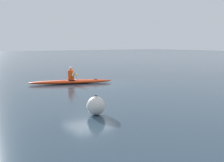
{
  "coord_description": "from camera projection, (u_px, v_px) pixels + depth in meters",
  "views": [
    {
      "loc": [
        8.33,
        14.28,
        2.38
      ],
      "look_at": [
        0.97,
        3.82,
        0.7
      ],
      "focal_mm": 45.7,
      "sensor_mm": 36.0,
      "label": 1
    }
  ],
  "objects": [
    {
      "name": "ground_plane",
      "position": [
        88.0,
        85.0,
        16.64
      ],
      "size": [
        160.0,
        160.0,
        0.0
      ],
      "primitive_type": "plane",
      "color": "#283D4C"
    },
    {
      "name": "kayak",
      "position": [
        71.0,
        82.0,
        17.03
      ],
      "size": [
        4.88,
        2.31,
        0.24
      ],
      "color": "red",
      "rests_on": "ground"
    },
    {
      "name": "kayaker",
      "position": [
        71.0,
        74.0,
        16.98
      ],
      "size": [
        0.84,
        2.19,
        0.79
      ],
      "color": "#E04C14",
      "rests_on": "kayak"
    },
    {
      "name": "mooring_buoy_orange_mid",
      "position": [
        96.0,
        106.0,
        9.57
      ],
      "size": [
        0.62,
        0.62,
        0.66
      ],
      "color": "silver",
      "rests_on": "ground"
    }
  ]
}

